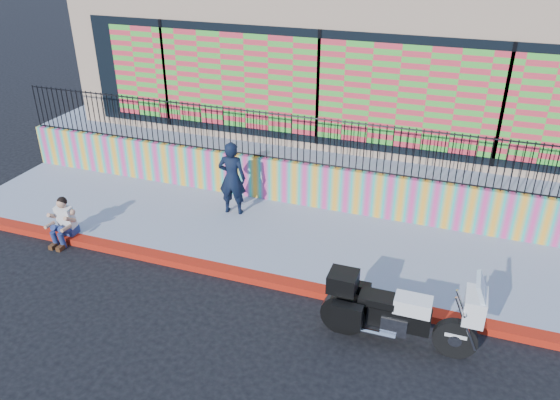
% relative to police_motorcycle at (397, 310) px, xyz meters
% --- Properties ---
extents(ground, '(90.00, 90.00, 0.00)m').
position_rel_police_motorcycle_xyz_m(ground, '(-2.87, 0.85, -0.68)').
color(ground, black).
rests_on(ground, ground).
extents(red_curb, '(16.00, 0.30, 0.15)m').
position_rel_police_motorcycle_xyz_m(red_curb, '(-2.87, 0.85, -0.60)').
color(red_curb, '#9F200B').
rests_on(red_curb, ground).
extents(sidewalk, '(16.00, 3.00, 0.15)m').
position_rel_police_motorcycle_xyz_m(sidewalk, '(-2.87, 2.50, -0.60)').
color(sidewalk, '#8D97A9').
rests_on(sidewalk, ground).
extents(mural_wall, '(16.00, 0.20, 1.10)m').
position_rel_police_motorcycle_xyz_m(mural_wall, '(-2.87, 4.10, 0.02)').
color(mural_wall, '#DB3985').
rests_on(mural_wall, sidewalk).
extents(metal_fence, '(15.80, 0.04, 1.20)m').
position_rel_police_motorcycle_xyz_m(metal_fence, '(-2.87, 4.10, 1.17)').
color(metal_fence, black).
rests_on(metal_fence, mural_wall).
extents(elevated_platform, '(16.00, 10.00, 1.25)m').
position_rel_police_motorcycle_xyz_m(elevated_platform, '(-2.87, 9.20, -0.05)').
color(elevated_platform, '#8D97A9').
rests_on(elevated_platform, ground).
extents(storefront_building, '(14.00, 8.06, 4.00)m').
position_rel_police_motorcycle_xyz_m(storefront_building, '(-2.87, 8.99, 2.57)').
color(storefront_building, tan).
rests_on(storefront_building, elevated_platform).
extents(police_motorcycle, '(2.60, 0.86, 1.62)m').
position_rel_police_motorcycle_xyz_m(police_motorcycle, '(0.00, 0.00, 0.00)').
color(police_motorcycle, black).
rests_on(police_motorcycle, ground).
extents(police_officer, '(0.71, 0.51, 1.82)m').
position_rel_police_motorcycle_xyz_m(police_officer, '(-4.39, 3.12, 0.38)').
color(police_officer, black).
rests_on(police_officer, sidewalk).
extents(seated_man, '(0.54, 0.71, 1.06)m').
position_rel_police_motorcycle_xyz_m(seated_man, '(-7.49, 0.77, -0.23)').
color(seated_man, navy).
rests_on(seated_man, ground).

